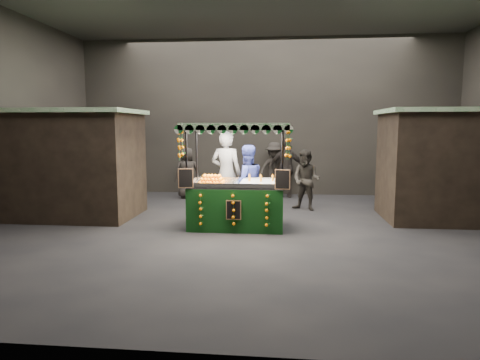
# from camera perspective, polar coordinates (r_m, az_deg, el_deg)

# --- Properties ---
(ground) EXTENTS (12.00, 12.00, 0.00)m
(ground) POSITION_cam_1_polar(r_m,az_deg,el_deg) (9.13, 1.97, -6.74)
(ground) COLOR black
(ground) RESTS_ON ground
(market_hall) EXTENTS (12.10, 10.10, 5.05)m
(market_hall) POSITION_cam_1_polar(r_m,az_deg,el_deg) (8.94, 2.06, 14.81)
(market_hall) COLOR black
(market_hall) RESTS_ON ground
(neighbour_stall_left) EXTENTS (3.00, 2.20, 2.60)m
(neighbour_stall_left) POSITION_cam_1_polar(r_m,az_deg,el_deg) (11.06, -21.02, 2.11)
(neighbour_stall_left) COLOR black
(neighbour_stall_left) RESTS_ON ground
(neighbour_stall_right) EXTENTS (3.00, 2.20, 2.60)m
(neighbour_stall_right) POSITION_cam_1_polar(r_m,az_deg,el_deg) (11.06, 25.97, 1.85)
(neighbour_stall_right) COLOR black
(neighbour_stall_right) RESTS_ON ground
(juice_stall) EXTENTS (2.34, 1.38, 2.27)m
(juice_stall) POSITION_cam_1_polar(r_m,az_deg,el_deg) (9.20, -0.42, -2.14)
(juice_stall) COLOR black
(juice_stall) RESTS_ON ground
(vendor_grey) EXTENTS (0.85, 0.65, 2.09)m
(vendor_grey) POSITION_cam_1_polar(r_m,az_deg,el_deg) (10.35, -1.85, 0.79)
(vendor_grey) COLOR slate
(vendor_grey) RESTS_ON ground
(vendor_blue) EXTENTS (1.06, 0.96, 1.77)m
(vendor_blue) POSITION_cam_1_polar(r_m,az_deg,el_deg) (9.95, 0.90, -0.39)
(vendor_blue) COLOR navy
(vendor_blue) RESTS_ON ground
(shopper_0) EXTENTS (0.80, 0.73, 1.84)m
(shopper_0) POSITION_cam_1_polar(r_m,az_deg,el_deg) (12.78, -17.68, 1.11)
(shopper_0) COLOR black
(shopper_0) RESTS_ON ground
(shopper_1) EXTENTS (0.96, 0.88, 1.59)m
(shopper_1) POSITION_cam_1_polar(r_m,az_deg,el_deg) (11.29, 8.86, -0.02)
(shopper_1) COLOR black
(shopper_1) RESTS_ON ground
(shopper_2) EXTENTS (1.09, 0.48, 1.83)m
(shopper_2) POSITION_cam_1_polar(r_m,az_deg,el_deg) (13.24, 6.24, 1.59)
(shopper_2) COLOR black
(shopper_2) RESTS_ON ground
(shopper_3) EXTENTS (1.26, 1.05, 1.70)m
(shopper_3) POSITION_cam_1_polar(r_m,az_deg,el_deg) (13.51, 4.63, 1.45)
(shopper_3) COLOR black
(shopper_3) RESTS_ON ground
(shopper_4) EXTENTS (0.88, 0.72, 1.56)m
(shopper_4) POSITION_cam_1_polar(r_m,az_deg,el_deg) (13.14, -7.08, 0.96)
(shopper_4) COLOR #282320
(shopper_4) RESTS_ON ground
(shopper_5) EXTENTS (0.65, 1.62, 1.71)m
(shopper_5) POSITION_cam_1_polar(r_m,az_deg,el_deg) (12.08, 23.73, 0.20)
(shopper_5) COLOR black
(shopper_5) RESTS_ON ground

